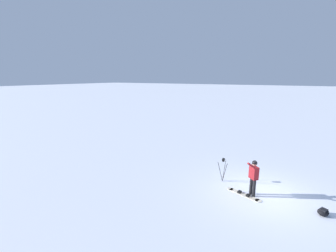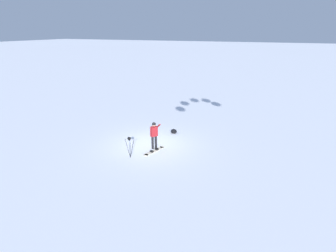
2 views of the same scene
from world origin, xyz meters
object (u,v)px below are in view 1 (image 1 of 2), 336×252
at_px(snowboarder, 253,174).
at_px(camera_tripod, 223,165).
at_px(gear_bag_large, 323,212).
at_px(snowboard, 244,194).

distance_m(snowboarder, camera_tripod, 1.81).
distance_m(snowboarder, gear_bag_large, 2.93).
xyz_separation_m(snowboarder, gear_bag_large, (2.77, -0.21, -0.92)).
bearing_deg(camera_tripod, gear_bag_large, -12.40).
height_order(snowboarder, camera_tripod, snowboarder).
relative_size(snowboarder, gear_bag_large, 2.99).
xyz_separation_m(snowboard, gear_bag_large, (3.11, -0.06, 0.12)).
distance_m(gear_bag_large, camera_tripod, 4.58).
bearing_deg(snowboard, gear_bag_large, -1.17).
bearing_deg(gear_bag_large, camera_tripod, 167.60).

